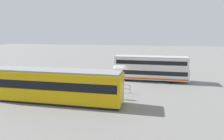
% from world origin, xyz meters
% --- Properties ---
extents(ground_plane, '(160.00, 160.00, 0.00)m').
position_xyz_m(ground_plane, '(0.00, 0.00, 0.00)').
color(ground_plane, gray).
extents(double_decker_bus, '(11.23, 2.62, 3.81)m').
position_xyz_m(double_decker_bus, '(-5.00, -1.49, 1.95)').
color(double_decker_bus, white).
rests_on(double_decker_bus, ground).
extents(tram_yellow, '(14.54, 2.72, 3.57)m').
position_xyz_m(tram_yellow, '(4.86, 10.25, 1.85)').
color(tram_yellow, '#E5B70C').
rests_on(tram_yellow, ground).
extents(pedestrian_near_railing, '(0.45, 0.45, 1.64)m').
position_xyz_m(pedestrian_near_railing, '(4.10, 4.26, 0.94)').
color(pedestrian_near_railing, '#33384C').
rests_on(pedestrian_near_railing, ground).
extents(pedestrian_crossing, '(0.37, 0.37, 1.59)m').
position_xyz_m(pedestrian_crossing, '(-1.83, 8.03, 0.91)').
color(pedestrian_crossing, '#4C3F2D').
rests_on(pedestrian_crossing, ground).
extents(pedestrian_railing, '(7.45, 0.66, 1.08)m').
position_xyz_m(pedestrian_railing, '(0.98, 5.39, 0.74)').
color(pedestrian_railing, gray).
rests_on(pedestrian_railing, ground).
extents(info_sign, '(1.13, 0.12, 2.58)m').
position_xyz_m(info_sign, '(6.27, 6.16, 1.80)').
color(info_sign, slate).
rests_on(info_sign, ground).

